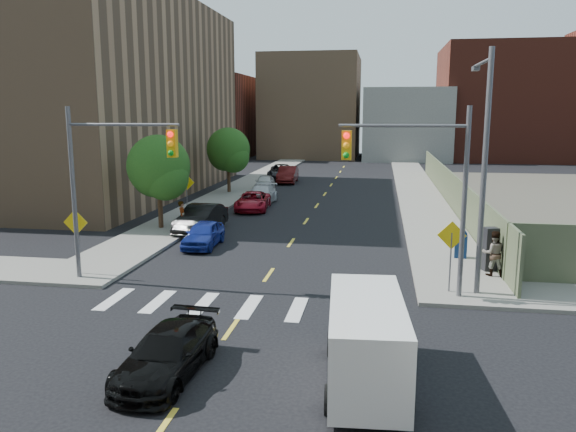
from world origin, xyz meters
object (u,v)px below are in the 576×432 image
(parked_car_black, at_px, (201,219))
(cargo_van, at_px, (366,338))
(parked_car_blue, at_px, (204,234))
(pedestrian_west, at_px, (182,217))
(parked_car_silver, at_px, (261,195))
(parked_car_maroon, at_px, (288,175))
(parked_car_grey, at_px, (281,172))
(mailbox, at_px, (461,244))
(parked_car_red, at_px, (253,201))
(parked_car_white, at_px, (265,182))
(pedestrian_east, at_px, (493,253))
(payphone, at_px, (490,249))
(black_sedan, at_px, (167,353))

(parked_car_black, xyz_separation_m, cargo_van, (9.79, -16.64, 0.36))
(parked_car_blue, relative_size, pedestrian_west, 2.17)
(parked_car_silver, relative_size, cargo_van, 0.96)
(pedestrian_west, bearing_deg, parked_car_maroon, -12.76)
(parked_car_silver, bearing_deg, parked_car_grey, 94.86)
(parked_car_grey, distance_m, mailbox, 33.20)
(parked_car_blue, height_order, parked_car_maroon, parked_car_maroon)
(parked_car_red, relative_size, pedestrian_west, 2.62)
(parked_car_black, bearing_deg, pedestrian_west, -129.65)
(parked_car_white, relative_size, parked_car_grey, 0.71)
(parked_car_silver, height_order, pedestrian_west, pedestrian_west)
(parked_car_grey, relative_size, pedestrian_east, 2.88)
(parked_car_maroon, relative_size, pedestrian_east, 2.57)
(mailbox, relative_size, pedestrian_west, 0.76)
(parked_car_silver, height_order, mailbox, mailbox)
(parked_car_red, relative_size, payphone, 2.49)
(parked_car_blue, distance_m, cargo_van, 15.81)
(pedestrian_east, bearing_deg, cargo_van, 61.54)
(parked_car_blue, bearing_deg, payphone, -12.74)
(parked_car_black, distance_m, pedestrian_west, 1.19)
(parked_car_grey, distance_m, cargo_van, 43.88)
(parked_car_black, height_order, payphone, payphone)
(parked_car_silver, distance_m, cargo_van, 28.30)
(parked_car_silver, bearing_deg, payphone, -50.64)
(parked_car_silver, xyz_separation_m, parked_car_white, (-1.30, 7.63, -0.03))
(parked_car_silver, bearing_deg, parked_car_white, 99.81)
(pedestrian_east, bearing_deg, parked_car_grey, -67.85)
(parked_car_blue, bearing_deg, pedestrian_east, -15.84)
(parked_car_blue, relative_size, parked_car_silver, 0.81)
(parked_car_maroon, distance_m, parked_car_grey, 3.15)
(parked_car_white, relative_size, pedestrian_east, 2.05)
(parked_car_black, distance_m, mailbox, 14.38)
(mailbox, bearing_deg, parked_car_blue, -177.98)
(black_sedan, distance_m, pedestrian_east, 14.42)
(parked_car_white, bearing_deg, parked_car_silver, -84.85)
(parked_car_red, bearing_deg, parked_car_silver, 85.18)
(parked_car_blue, bearing_deg, parked_car_black, 108.71)
(parked_car_maroon, height_order, black_sedan, parked_car_maroon)
(cargo_van, bearing_deg, parked_car_grey, 98.83)
(payphone, bearing_deg, parked_car_maroon, 97.06)
(parked_car_maroon, bearing_deg, pedestrian_west, -97.16)
(cargo_van, distance_m, pedestrian_west, 19.02)
(black_sedan, xyz_separation_m, cargo_van, (5.09, 0.57, 0.53))
(cargo_van, bearing_deg, parked_car_silver, 103.39)
(mailbox, xyz_separation_m, pedestrian_east, (0.90, -2.77, 0.29))
(parked_car_red, bearing_deg, black_sedan, -87.01)
(parked_car_grey, relative_size, black_sedan, 1.28)
(parked_car_silver, relative_size, parked_car_grey, 0.87)
(black_sedan, height_order, payphone, payphone)
(pedestrian_west, distance_m, pedestrian_east, 16.62)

